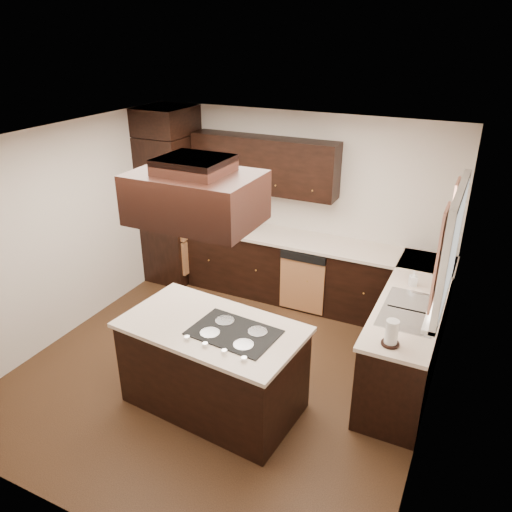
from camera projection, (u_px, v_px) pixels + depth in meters
name	position (u px, v px, depth m)	size (l,w,h in m)	color
floor	(224.00, 369.00, 5.53)	(4.20, 4.20, 0.02)	#51331C
ceiling	(217.00, 142.00, 4.48)	(4.20, 4.20, 0.02)	silver
wall_back	(298.00, 206.00, 6.73)	(4.20, 0.02, 2.50)	beige
wall_front	(64.00, 394.00, 3.28)	(4.20, 0.02, 2.50)	beige
wall_left	(64.00, 233.00, 5.84)	(0.02, 4.20, 2.50)	beige
wall_right	(441.00, 316.00, 4.17)	(0.02, 4.20, 2.50)	beige
oven_column	(172.00, 209.00, 7.18)	(0.65, 0.75, 2.12)	black
wall_oven_face	(193.00, 209.00, 7.02)	(0.05, 0.62, 0.78)	#B67648
base_cabinets_back	(290.00, 269.00, 6.80)	(2.93, 0.60, 0.88)	black
base_cabinets_right	(410.00, 334.00, 5.37)	(0.60, 2.40, 0.88)	black
countertop_back	(290.00, 239.00, 6.60)	(2.93, 0.63, 0.04)	beige
countertop_right	(414.00, 296.00, 5.18)	(0.63, 2.40, 0.04)	beige
upper_cabinets	(264.00, 165.00, 6.52)	(2.00, 0.34, 0.72)	black
dishwasher_front	(302.00, 286.00, 6.47)	(0.60, 0.05, 0.72)	#B67648
window_frame	(451.00, 247.00, 4.47)	(0.06, 1.32, 1.12)	silver
window_pane	(454.00, 248.00, 4.46)	(0.00, 1.20, 1.00)	white
curtain_left	(439.00, 259.00, 4.13)	(0.02, 0.34, 0.90)	beige
curtain_right	(450.00, 226.00, 4.82)	(0.02, 0.34, 0.90)	beige
sink_rim	(410.00, 310.00, 4.88)	(0.52, 0.84, 0.01)	silver
island	(213.00, 367.00, 4.84)	(1.65, 0.90, 0.88)	black
island_top	(211.00, 327.00, 4.65)	(1.71, 0.96, 0.04)	beige
cooktop	(234.00, 332.00, 4.52)	(0.78, 0.52, 0.01)	black
range_hood	(196.00, 198.00, 4.14)	(1.05, 0.72, 0.42)	black
hood_duct	(194.00, 165.00, 4.02)	(0.55, 0.50, 0.13)	black
blender_base	(217.00, 220.00, 7.03)	(0.15, 0.15, 0.10)	silver
blender_pitcher	(217.00, 208.00, 6.96)	(0.13, 0.13, 0.26)	silver
spice_rack	(241.00, 220.00, 6.78)	(0.32, 0.08, 0.27)	black
mixing_bowl	(206.00, 223.00, 6.99)	(0.25, 0.25, 0.06)	silver
soap_bottle	(413.00, 278.00, 5.32)	(0.08, 0.08, 0.17)	silver
paper_towel	(392.00, 333.00, 4.31)	(0.11, 0.11, 0.25)	silver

